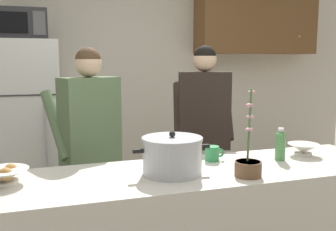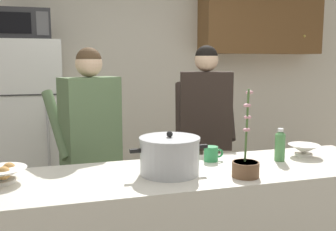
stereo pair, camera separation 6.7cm
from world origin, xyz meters
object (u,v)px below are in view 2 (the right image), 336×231
Objects in this scene: person_by_sink at (205,121)px; bread_bowl at (2,174)px; cooking_pot at (170,155)px; empty_bowl at (304,149)px; refrigerator at (30,132)px; person_near_pot at (90,133)px; microwave at (24,25)px; potted_orchid at (246,165)px; bottle_near_edge at (280,145)px; coffee_mug at (211,154)px.

bread_bowl is (-1.50, -0.87, -0.08)m from person_by_sink.
empty_bowl is at bearing 7.34° from cooking_pot.
person_near_pot is at bearing -65.53° from refrigerator.
refrigerator reaches higher than cooking_pot.
refrigerator reaches higher than empty_bowl.
microwave is at bearing 148.73° from person_by_sink.
microwave is 2.68m from empty_bowl.
empty_bowl is at bearing 27.01° from potted_orchid.
empty_bowl is at bearing 14.62° from bottle_near_edge.
refrigerator is 1.01m from microwave.
microwave is 0.29× the size of person_by_sink.
person_by_sink is at bearing 78.90° from potted_orchid.
microwave is 2.21m from cooking_pot.
cooking_pot is 2.16× the size of bottle_near_edge.
empty_bowl is (0.98, 0.13, -0.06)m from cooking_pot.
person_near_pot is (0.49, -1.07, 0.16)m from refrigerator.
bottle_near_edge is at bearing 33.36° from potted_orchid.
person_by_sink reaches higher than bread_bowl.
empty_bowl is 0.43× the size of potted_orchid.
person_near_pot is 7.92× the size of empty_bowl.
refrigerator is 1.78m from bread_bowl.
bread_bowl is at bearing -175.35° from coffee_mug.
person_near_pot is at bearing 53.76° from bread_bowl.
coffee_mug is 0.65m from empty_bowl.
microwave is 2.27× the size of bottle_near_edge.
potted_orchid is (1.28, -0.27, 0.02)m from bread_bowl.
potted_orchid is at bearing -146.64° from bottle_near_edge.
empty_bowl is at bearing -43.15° from microwave.
cooking_pot is 0.43m from potted_orchid.
person_by_sink is at bearing 57.61° from cooking_pot.
person_by_sink reaches higher than bottle_near_edge.
person_by_sink is 0.90m from bottle_near_edge.
person_near_pot is 1.35m from bottle_near_edge.
refrigerator is 1.18m from person_near_pot.
coffee_mug is (-0.27, -0.77, -0.09)m from person_by_sink.
coffee_mug is at bearing 174.48° from empty_bowl.
refrigerator is at bearing 90.07° from microwave.
person_near_pot is at bearing -65.08° from microwave.
bottle_near_edge is at bearing -165.38° from empty_bowl.
microwave reaches higher than person_by_sink.
empty_bowl is 0.99× the size of bottle_near_edge.
microwave reaches higher than cooking_pot.
bottle_near_edge is at bearing 5.14° from cooking_pot.
coffee_mug reaches higher than empty_bowl.
bottle_near_edge is at bearing -48.16° from refrigerator.
bread_bowl is 1.20× the size of bottle_near_edge.
coffee_mug is at bearing -109.38° from person_by_sink.
person_near_pot is at bearing 114.62° from cooking_pot.
refrigerator is 3.58× the size of potted_orchid.
empty_bowl is at bearing 1.15° from bread_bowl.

